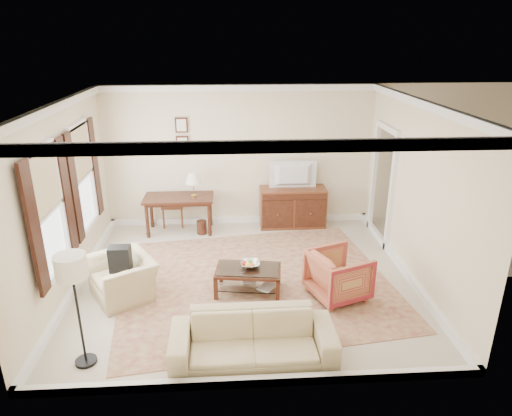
{
  "coord_description": "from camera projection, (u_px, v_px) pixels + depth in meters",
  "views": [
    {
      "loc": [
        -0.24,
        -6.66,
        3.83
      ],
      "look_at": [
        0.2,
        0.3,
        1.15
      ],
      "focal_mm": 32.0,
      "sensor_mm": 36.0,
      "label": 1
    }
  ],
  "objects": [
    {
      "name": "room_shell",
      "position": [
        244.0,
        132.0,
        6.7
      ],
      "size": [
        5.51,
        5.01,
        2.91
      ],
      "color": "beige",
      "rests_on": "ground"
    },
    {
      "name": "annex_bedroom",
      "position": [
        474.0,
        226.0,
        8.81
      ],
      "size": [
        3.0,
        2.7,
        2.9
      ],
      "color": "beige",
      "rests_on": "ground"
    },
    {
      "name": "window_front",
      "position": [
        49.0,
        212.0,
        6.22
      ],
      "size": [
        0.12,
        1.56,
        1.8
      ],
      "primitive_type": null,
      "color": "#CCB284",
      "rests_on": "room_shell"
    },
    {
      "name": "window_rear",
      "position": [
        83.0,
        177.0,
        7.71
      ],
      "size": [
        0.12,
        1.56,
        1.8
      ],
      "primitive_type": null,
      "color": "#CCB284",
      "rests_on": "room_shell"
    },
    {
      "name": "doorway",
      "position": [
        382.0,
        186.0,
        8.76
      ],
      "size": [
        0.1,
        1.12,
        2.25
      ],
      "primitive_type": null,
      "color": "white",
      "rests_on": "room_shell"
    },
    {
      "name": "rug",
      "position": [
        255.0,
        282.0,
        7.49
      ],
      "size": [
        4.78,
        4.25,
        0.01
      ],
      "primitive_type": "cube",
      "rotation": [
        0.0,
        0.0,
        0.13
      ],
      "color": "maroon",
      "rests_on": "room_shell"
    },
    {
      "name": "writing_desk",
      "position": [
        179.0,
        202.0,
        9.2
      ],
      "size": [
        1.39,
        0.69,
        0.76
      ],
      "color": "#482114",
      "rests_on": "room_shell"
    },
    {
      "name": "desk_chair",
      "position": [
        173.0,
        202.0,
        9.56
      ],
      "size": [
        0.49,
        0.49,
        1.05
      ],
      "primitive_type": null,
      "rotation": [
        0.0,
        0.0,
        0.09
      ],
      "color": "brown",
      "rests_on": "room_shell"
    },
    {
      "name": "desk_lamp",
      "position": [
        194.0,
        185.0,
        9.09
      ],
      "size": [
        0.32,
        0.32,
        0.5
      ],
      "primitive_type": null,
      "color": "silver",
      "rests_on": "writing_desk"
    },
    {
      "name": "framed_prints",
      "position": [
        182.0,
        134.0,
        9.13
      ],
      "size": [
        0.25,
        0.04,
        0.68
      ],
      "primitive_type": null,
      "color": "#482114",
      "rests_on": "room_shell"
    },
    {
      "name": "sideboard",
      "position": [
        292.0,
        207.0,
        9.56
      ],
      "size": [
        1.36,
        0.52,
        0.84
      ],
      "primitive_type": "cube",
      "color": "brown",
      "rests_on": "room_shell"
    },
    {
      "name": "tv",
      "position": [
        294.0,
        167.0,
        9.23
      ],
      "size": [
        0.93,
        0.53,
        0.12
      ],
      "primitive_type": "imported",
      "rotation": [
        0.0,
        0.0,
        3.14
      ],
      "color": "black",
      "rests_on": "sideboard"
    },
    {
      "name": "coffee_table",
      "position": [
        248.0,
        274.0,
        7.1
      ],
      "size": [
        1.07,
        0.72,
        0.43
      ],
      "rotation": [
        0.0,
        0.0,
        -0.14
      ],
      "color": "#482114",
      "rests_on": "room_shell"
    },
    {
      "name": "fruit_bowl",
      "position": [
        250.0,
        263.0,
        7.1
      ],
      "size": [
        0.42,
        0.42,
        0.1
      ],
      "primitive_type": "imported",
      "color": "silver",
      "rests_on": "coffee_table"
    },
    {
      "name": "book_a",
      "position": [
        242.0,
        279.0,
        7.26
      ],
      "size": [
        0.28,
        0.05,
        0.38
      ],
      "primitive_type": "imported",
      "rotation": [
        0.0,
        0.0,
        0.06
      ],
      "color": "brown",
      "rests_on": "coffee_table"
    },
    {
      "name": "book_b",
      "position": [
        261.0,
        285.0,
        7.1
      ],
      "size": [
        0.24,
        0.19,
        0.38
      ],
      "primitive_type": "imported",
      "rotation": [
        0.0,
        0.0,
        -0.65
      ],
      "color": "brown",
      "rests_on": "coffee_table"
    },
    {
      "name": "striped_armchair",
      "position": [
        339.0,
        273.0,
        6.95
      ],
      "size": [
        0.98,
        1.01,
        0.82
      ],
      "primitive_type": "imported",
      "rotation": [
        0.0,
        0.0,
        1.93
      ],
      "color": "maroon",
      "rests_on": "room_shell"
    },
    {
      "name": "club_armchair",
      "position": [
        123.0,
        271.0,
        6.97
      ],
      "size": [
        1.04,
        1.16,
        0.85
      ],
      "primitive_type": "imported",
      "rotation": [
        0.0,
        0.0,
        -1.03
      ],
      "color": "#C9B687",
      "rests_on": "room_shell"
    },
    {
      "name": "backpack",
      "position": [
        120.0,
        256.0,
        6.93
      ],
      "size": [
        0.29,
        0.36,
        0.4
      ],
      "primitive_type": "cube",
      "rotation": [
        0.0,
        0.0,
        -1.32
      ],
      "color": "black",
      "rests_on": "club_armchair"
    },
    {
      "name": "sofa",
      "position": [
        253.0,
        332.0,
        5.6
      ],
      "size": [
        2.04,
        0.61,
        0.8
      ],
      "primitive_type": "imported",
      "rotation": [
        0.0,
        0.0,
        0.01
      ],
      "color": "#C9B687",
      "rests_on": "room_shell"
    },
    {
      "name": "floor_lamp",
      "position": [
        72.0,
        275.0,
        5.23
      ],
      "size": [
        0.37,
        0.37,
        1.49
      ],
      "color": "black",
      "rests_on": "room_shell"
    }
  ]
}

